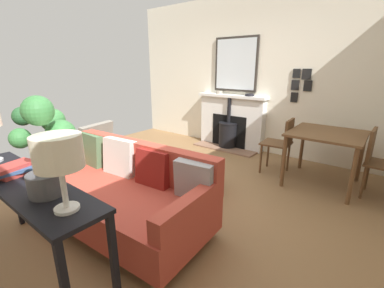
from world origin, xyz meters
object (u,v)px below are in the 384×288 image
book_stack (13,170)px  mantel_bowl_near (219,92)px  sofa (122,192)px  ottoman (189,173)px  dining_chair_near_fireplace (282,141)px  console_table (26,193)px  fireplace (230,125)px  mantel_bowl_far (250,95)px  armchair_accent (90,144)px  potted_plant (46,142)px  dining_table (326,139)px  dining_chair_by_back_wall (377,158)px  table_lamp_far_end (58,154)px

book_stack → mantel_bowl_near: bearing=-171.4°
sofa → ottoman: size_ratio=2.60×
sofa → dining_chair_near_fireplace: bearing=160.2°
ottoman → console_table: (1.86, -0.04, 0.46)m
dining_chair_near_fireplace → console_table: bearing=-14.6°
fireplace → dining_chair_near_fireplace: 1.46m
sofa → mantel_bowl_far: bearing=-178.3°
mantel_bowl_far → fireplace: bearing=-88.8°
ottoman → fireplace: bearing=-165.5°
mantel_bowl_far → armchair_accent: mantel_bowl_far is taller
book_stack → console_table: bearing=90.5°
fireplace → potted_plant: size_ratio=2.20×
sofa → book_stack: 0.98m
armchair_accent → book_stack: (1.42, 1.38, 0.39)m
console_table → ottoman: bearing=178.8°
ottoman → mantel_bowl_far: bearing=-176.0°
potted_plant → book_stack: (0.05, -0.55, -0.31)m
sofa → ottoman: bearing=177.3°
book_stack → mantel_bowl_far: bearing=178.8°
mantel_bowl_near → dining_table: (0.73, 2.15, -0.43)m
armchair_accent → console_table: console_table is taller
fireplace → dining_chair_near_fireplace: fireplace is taller
mantel_bowl_far → console_table: (3.83, 0.10, -0.38)m
dining_chair_by_back_wall → potted_plant: bearing=-27.7°
dining_chair_by_back_wall → table_lamp_far_end: bearing=-23.4°
book_stack → armchair_accent: bearing=-135.9°
book_stack → dining_chair_by_back_wall: (-3.11, 2.16, -0.32)m
console_table → mantel_bowl_far: bearing=-178.5°
ottoman → table_lamp_far_end: bearing=17.7°
mantel_bowl_near → mantel_bowl_far: mantel_bowl_near is taller
fireplace → ottoman: fireplace is taller
dining_chair_near_fireplace → mantel_bowl_near: bearing=-114.8°
dining_table → dining_chair_near_fireplace: (-0.00, -0.59, -0.13)m
mantel_bowl_far → mantel_bowl_near: bearing=-90.0°
mantel_bowl_near → potted_plant: potted_plant is taller
mantel_bowl_far → book_stack: mantel_bowl_far is taller
potted_plant → dining_chair_by_back_wall: (-3.06, 1.61, -0.62)m
armchair_accent → dining_chair_by_back_wall: bearing=115.5°
fireplace → book_stack: (3.83, 0.29, 0.37)m
armchair_accent → potted_plant: potted_plant is taller
sofa → dining_chair_by_back_wall: size_ratio=2.31×
ottoman → armchair_accent: (0.44, -1.59, 0.21)m
fireplace → console_table: (3.82, 0.47, 0.23)m
ottoman → dining_chair_near_fireplace: size_ratio=0.90×
potted_plant → dining_chair_near_fireplace: (-3.06, 0.43, -0.62)m
mantel_bowl_far → dining_chair_near_fireplace: (0.72, 0.91, -0.56)m
sofa → dining_chair_near_fireplace: 2.42m
console_table → book_stack: size_ratio=5.55×
potted_plant → dining_chair_by_back_wall: size_ratio=0.76×
console_table → potted_plant: bearing=97.8°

